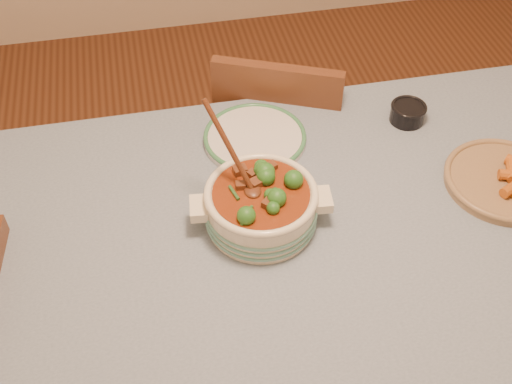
% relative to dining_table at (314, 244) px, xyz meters
% --- Properties ---
extents(floor, '(4.50, 4.50, 0.00)m').
position_rel_dining_table_xyz_m(floor, '(0.00, 0.00, -0.66)').
color(floor, '#4D2716').
rests_on(floor, ground).
extents(dining_table, '(1.68, 1.08, 0.76)m').
position_rel_dining_table_xyz_m(dining_table, '(0.00, 0.00, 0.00)').
color(dining_table, brown).
rests_on(dining_table, floor).
extents(stew_casserole, '(0.36, 0.30, 0.34)m').
position_rel_dining_table_xyz_m(stew_casserole, '(-0.14, 0.03, 0.16)').
color(stew_casserole, '#EEE5C7').
rests_on(stew_casserole, dining_table).
extents(white_plate, '(0.38, 0.38, 0.03)m').
position_rel_dining_table_xyz_m(white_plate, '(-0.09, 0.34, 0.11)').
color(white_plate, silver).
rests_on(white_plate, dining_table).
extents(condiment_bowl, '(0.11, 0.11, 0.06)m').
position_rel_dining_table_xyz_m(condiment_bowl, '(0.37, 0.34, 0.12)').
color(condiment_bowl, black).
rests_on(condiment_bowl, dining_table).
extents(fried_plate, '(0.36, 0.36, 0.05)m').
position_rel_dining_table_xyz_m(fried_plate, '(0.53, 0.03, 0.11)').
color(fried_plate, '#957A52').
rests_on(fried_plate, dining_table).
extents(chair_far, '(0.54, 0.54, 0.88)m').
position_rel_dining_table_xyz_m(chair_far, '(0.06, 0.62, -0.17)').
color(chair_far, brown).
rests_on(chair_far, floor).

